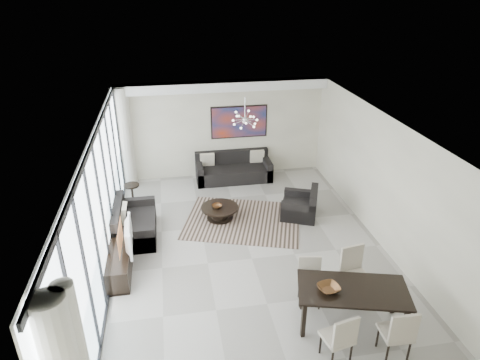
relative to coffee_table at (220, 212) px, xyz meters
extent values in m
cube|color=#A8A39B|center=(0.46, -1.82, -0.18)|extent=(6.00, 9.00, 0.02)
cube|color=white|center=(0.46, -1.82, 2.70)|extent=(6.00, 9.00, 0.02)
cube|color=silver|center=(0.46, 2.67, 1.26)|extent=(6.00, 0.02, 2.90)
cube|color=silver|center=(3.45, -1.82, 1.26)|extent=(0.02, 9.00, 2.90)
cube|color=white|center=(-2.52, -1.82, 1.26)|extent=(0.01, 8.95, 2.85)
cube|color=black|center=(-2.48, -1.82, 2.66)|extent=(0.04, 8.95, 0.10)
cube|color=black|center=(-2.48, -1.82, -0.16)|extent=(0.04, 8.95, 0.06)
cube|color=black|center=(-2.48, -4.82, 1.26)|extent=(0.04, 0.05, 2.88)
cube|color=black|center=(-2.48, -3.82, 1.26)|extent=(0.04, 0.05, 2.88)
cube|color=black|center=(-2.48, -2.82, 1.26)|extent=(0.04, 0.05, 2.88)
cube|color=black|center=(-2.48, -1.82, 1.26)|extent=(0.04, 0.05, 2.88)
cube|color=black|center=(-2.48, -0.82, 1.26)|extent=(0.04, 0.05, 2.88)
cube|color=black|center=(-2.48, 0.18, 1.26)|extent=(0.04, 0.05, 2.88)
cube|color=black|center=(-2.48, 1.18, 1.26)|extent=(0.04, 0.05, 2.88)
cube|color=black|center=(-2.48, 2.18, 1.26)|extent=(0.04, 0.05, 2.88)
cylinder|color=silver|center=(-2.34, 2.33, 1.26)|extent=(0.36, 0.36, 2.85)
cube|color=white|center=(0.46, 2.48, 2.58)|extent=(5.98, 0.40, 0.26)
cube|color=#A93217|center=(0.96, 2.65, 1.46)|extent=(1.68, 0.04, 0.98)
cylinder|color=silver|center=(0.76, 0.68, 2.44)|extent=(0.02, 0.02, 0.55)
sphere|color=silver|center=(0.76, 0.68, 2.16)|extent=(0.12, 0.12, 0.12)
cube|color=black|center=(0.56, -0.21, -0.18)|extent=(3.33, 2.91, 0.01)
cylinder|color=black|center=(0.00, 0.00, 0.12)|extent=(0.94, 0.94, 0.04)
cylinder|color=black|center=(0.00, 0.00, -0.04)|extent=(0.41, 0.41, 0.29)
cylinder|color=black|center=(0.00, 0.00, -0.17)|extent=(0.66, 0.66, 0.03)
imported|color=brown|center=(-0.07, -0.03, 0.18)|extent=(0.28, 0.28, 0.08)
cube|color=black|center=(0.71, 2.20, 0.02)|extent=(2.22, 0.91, 0.40)
cube|color=black|center=(0.71, 2.56, 0.42)|extent=(2.22, 0.18, 0.40)
cube|color=black|center=(-0.31, 2.20, 0.11)|extent=(0.18, 0.91, 0.59)
cube|color=black|center=(1.73, 2.20, 0.11)|extent=(0.18, 0.91, 0.59)
cube|color=black|center=(-2.04, -0.42, 0.02)|extent=(0.92, 1.64, 0.41)
cube|color=black|center=(-2.41, -0.42, 0.43)|extent=(0.18, 1.64, 0.41)
cube|color=black|center=(-2.04, -1.15, 0.11)|extent=(0.92, 0.18, 0.59)
cube|color=black|center=(-2.04, 0.31, 0.11)|extent=(0.92, 0.18, 0.59)
cube|color=black|center=(2.01, -0.21, 0.00)|extent=(1.13, 1.16, 0.38)
cube|color=black|center=(2.32, -0.33, 0.38)|extent=(0.50, 0.90, 0.38)
cube|color=black|center=(2.14, 0.13, 0.09)|extent=(0.86, 0.48, 0.55)
cube|color=black|center=(1.87, -0.54, 0.09)|extent=(0.86, 0.48, 0.55)
cylinder|color=black|center=(-2.19, 1.18, 0.36)|extent=(0.41, 0.41, 0.04)
cylinder|color=black|center=(-2.19, 1.18, 0.08)|extent=(0.06, 0.06, 0.51)
cylinder|color=black|center=(-2.19, 1.18, -0.17)|extent=(0.29, 0.29, 0.03)
cube|color=black|center=(-2.30, -1.77, 0.06)|extent=(0.45, 1.59, 0.50)
imported|color=gray|center=(-2.14, -1.69, 0.60)|extent=(0.19, 1.00, 0.57)
cube|color=black|center=(1.75, -3.99, 0.56)|extent=(2.02, 1.37, 0.04)
cube|color=black|center=(0.87, -4.13, 0.18)|extent=(0.07, 0.07, 0.73)
cube|color=black|center=(1.06, -3.43, 0.18)|extent=(0.07, 0.07, 0.73)
cube|color=black|center=(2.45, -4.56, 0.18)|extent=(0.07, 0.07, 0.73)
cube|color=black|center=(2.64, -3.86, 0.18)|extent=(0.07, 0.07, 0.73)
cube|color=#B8AF98|center=(1.24, -4.66, 0.25)|extent=(0.52, 0.52, 0.06)
cube|color=#B8AF98|center=(1.28, -4.84, 0.50)|extent=(0.44, 0.14, 0.53)
cylinder|color=black|center=(1.03, -4.53, 0.02)|extent=(0.04, 0.04, 0.41)
cylinder|color=black|center=(1.44, -4.79, 0.02)|extent=(0.04, 0.04, 0.41)
cube|color=#B8AF98|center=(2.17, -4.74, 0.27)|extent=(0.47, 0.47, 0.06)
cube|color=#B8AF98|center=(2.16, -4.94, 0.52)|extent=(0.46, 0.07, 0.55)
cylinder|color=black|center=(2.00, -4.56, 0.03)|extent=(0.04, 0.04, 0.42)
cylinder|color=black|center=(2.34, -4.93, 0.03)|extent=(0.04, 0.04, 0.42)
cube|color=#B8AF98|center=(1.23, -3.36, 0.24)|extent=(0.49, 0.49, 0.06)
cube|color=#B8AF98|center=(1.26, -3.18, 0.47)|extent=(0.42, 0.12, 0.51)
cylinder|color=black|center=(1.36, -3.55, 0.01)|extent=(0.04, 0.04, 0.40)
cylinder|color=black|center=(1.09, -3.17, 0.01)|extent=(0.04, 0.04, 0.40)
cube|color=#B8AF98|center=(2.13, -3.35, 0.29)|extent=(0.54, 0.54, 0.06)
cube|color=#B8AF98|center=(2.09, -3.14, 0.55)|extent=(0.47, 0.13, 0.58)
cylinder|color=black|center=(2.34, -3.50, 0.03)|extent=(0.04, 0.04, 0.44)
cylinder|color=black|center=(1.91, -3.19, 0.03)|extent=(0.04, 0.04, 0.44)
imported|color=brown|center=(1.33, -3.96, 0.63)|extent=(0.43, 0.43, 0.09)
camera|label=1|loc=(-1.12, -9.29, 5.35)|focal=32.00mm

